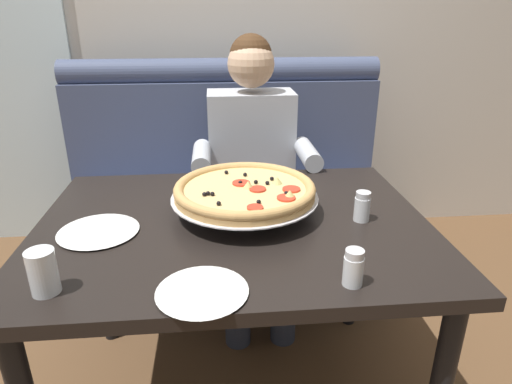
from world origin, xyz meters
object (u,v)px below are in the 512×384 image
dining_table (234,245)px  plate_near_right (98,229)px  booth_bench (227,203)px  plate_near_left (202,290)px  pizza (245,191)px  shaker_parmesan (353,270)px  diner_main (253,163)px  shaker_pepper_flakes (362,208)px  drinking_glass (43,275)px

dining_table → plate_near_right: size_ratio=5.12×
booth_bench → plate_near_left: bearing=-94.0°
dining_table → pizza: size_ratio=2.58×
shaker_parmesan → booth_bench: bearing=101.8°
diner_main → plate_near_right: size_ratio=5.29×
plate_near_right → shaker_parmesan: bearing=-26.2°
booth_bench → shaker_parmesan: booth_bench is taller
plate_near_right → shaker_pepper_flakes: bearing=0.6°
pizza → shaker_pepper_flakes: pizza is taller
plate_near_left → plate_near_right: 0.46m
shaker_parmesan → plate_near_right: bearing=153.8°
dining_table → plate_near_left: (-0.09, -0.38, 0.10)m
diner_main → pizza: diner_main is taller
pizza → plate_near_right: pizza is taller
shaker_pepper_flakes → plate_near_right: shaker_pepper_flakes is taller
booth_bench → drinking_glass: bearing=-109.9°
booth_bench → dining_table: booth_bench is taller
booth_bench → shaker_parmesan: size_ratio=17.93×
booth_bench → pizza: 0.97m
diner_main → plate_near_left: bearing=-101.5°
shaker_parmesan → drinking_glass: bearing=177.2°
booth_bench → dining_table: (0.00, -0.93, 0.26)m
booth_bench → plate_near_right: bearing=-112.8°
plate_near_left → shaker_parmesan: bearing=0.5°
drinking_glass → dining_table: bearing=36.3°
plate_near_left → pizza: bearing=73.1°
shaker_pepper_flakes → plate_near_right: size_ratio=0.40×
booth_bench → diner_main: bearing=-65.8°
dining_table → pizza: (0.04, 0.06, 0.17)m
pizza → dining_table: bearing=-124.3°
dining_table → booth_bench: bearing=90.0°
diner_main → drinking_glass: 1.16m
shaker_parmesan → plate_near_right: shaker_parmesan is taller
diner_main → pizza: size_ratio=2.66×
plate_near_left → drinking_glass: 0.37m
drinking_glass → plate_near_right: bearing=80.3°
booth_bench → shaker_parmesan: bearing=-78.2°
plate_near_right → drinking_glass: (-0.05, -0.30, 0.04)m
dining_table → shaker_pepper_flakes: 0.43m
diner_main → shaker_pepper_flakes: bearing=-67.7°
booth_bench → pizza: (0.04, -0.87, 0.43)m
booth_bench → shaker_parmesan: 1.39m
dining_table → drinking_glass: bearing=-143.7°
pizza → shaker_parmesan: bearing=-62.0°
plate_near_left → dining_table: bearing=76.3°
dining_table → drinking_glass: drinking_glass is taller
booth_bench → dining_table: bearing=-90.0°
booth_bench → plate_near_left: size_ratio=7.68×
shaker_pepper_flakes → dining_table: bearing=175.8°
booth_bench → dining_table: 0.97m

